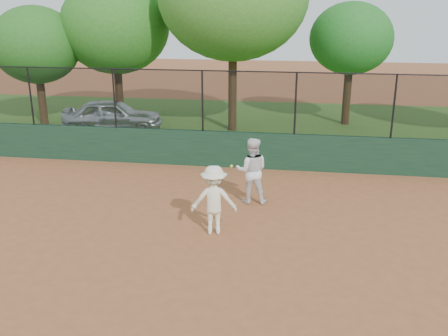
# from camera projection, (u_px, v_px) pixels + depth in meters

# --- Properties ---
(ground) EXTENTS (80.00, 80.00, 0.00)m
(ground) POSITION_uv_depth(u_px,v_px,m) (174.00, 247.00, 11.17)
(ground) COLOR #A05933
(ground) RESTS_ON ground
(back_wall) EXTENTS (26.00, 0.20, 1.20)m
(back_wall) POSITION_uv_depth(u_px,v_px,m) (218.00, 149.00, 16.62)
(back_wall) COLOR #1C3E27
(back_wall) RESTS_ON ground
(grass_strip) EXTENTS (36.00, 12.00, 0.01)m
(grass_strip) POSITION_uv_depth(u_px,v_px,m) (240.00, 126.00, 22.44)
(grass_strip) COLOR #2F581B
(grass_strip) RESTS_ON ground
(parked_car) EXTENTS (4.36, 2.40, 1.41)m
(parked_car) POSITION_uv_depth(u_px,v_px,m) (113.00, 116.00, 21.09)
(parked_car) COLOR #B6BBC0
(parked_car) RESTS_ON ground
(player_second) EXTENTS (0.94, 0.76, 1.81)m
(player_second) POSITION_uv_depth(u_px,v_px,m) (252.00, 171.00, 13.47)
(player_second) COLOR white
(player_second) RESTS_ON ground
(player_main) EXTENTS (1.16, 0.78, 1.77)m
(player_main) POSITION_uv_depth(u_px,v_px,m) (214.00, 200.00, 11.64)
(player_main) COLOR white
(player_main) RESTS_ON ground
(fence_assembly) EXTENTS (26.00, 0.06, 2.00)m
(fence_assembly) POSITION_uv_depth(u_px,v_px,m) (217.00, 100.00, 16.11)
(fence_assembly) COLOR black
(fence_assembly) RESTS_ON back_wall
(tree_0) EXTENTS (3.87, 3.51, 5.19)m
(tree_0) POSITION_uv_depth(u_px,v_px,m) (36.00, 45.00, 21.66)
(tree_0) COLOR #4E341B
(tree_0) RESTS_ON ground
(tree_1) EXTENTS (4.83, 4.39, 6.36)m
(tree_1) POSITION_uv_depth(u_px,v_px,m) (115.00, 26.00, 21.95)
(tree_1) COLOR #3D2815
(tree_1) RESTS_ON ground
(tree_3) EXTENTS (3.60, 3.28, 5.34)m
(tree_3) POSITION_uv_depth(u_px,v_px,m) (351.00, 39.00, 21.58)
(tree_3) COLOR #422B16
(tree_3) RESTS_ON ground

